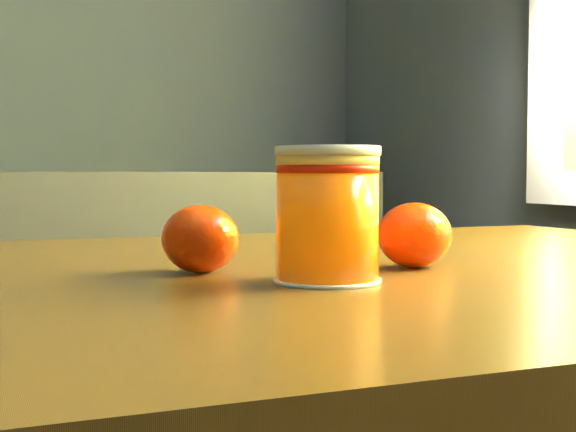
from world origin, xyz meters
name	(u,v)px	position (x,y,z in m)	size (l,w,h in m)	color
table	(316,381)	(1.02, 0.18, 0.71)	(1.12, 0.81, 0.81)	brown
juice_glass	(327,216)	(0.99, 0.07, 0.86)	(0.08, 0.08, 0.10)	#FF6205
orange_front	(200,239)	(0.91, 0.16, 0.84)	(0.06, 0.06, 0.06)	#F53904
orange_back	(414,235)	(1.10, 0.14, 0.84)	(0.06, 0.06, 0.06)	#F53904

